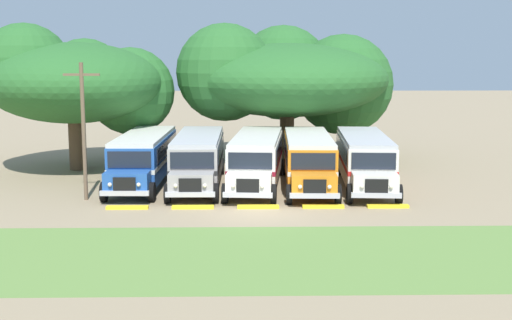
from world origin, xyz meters
TOP-DOWN VIEW (x-y plane):
  - ground_plane at (0.00, 0.00)m, footprint 220.00×220.00m
  - foreground_grass_strip at (0.00, -6.94)m, footprint 80.00×8.34m
  - parked_bus_slot_0 at (-6.34, 7.27)m, footprint 2.91×10.87m
  - parked_bus_slot_1 at (-3.23, 6.91)m, footprint 2.74×10.85m
  - parked_bus_slot_2 at (0.07, 6.70)m, footprint 3.60×10.98m
  - parked_bus_slot_3 at (2.95, 6.49)m, footprint 3.08×10.89m
  - parked_bus_slot_4 at (6.11, 6.50)m, footprint 3.39×10.95m
  - curb_wheelstop_0 at (-6.25, 0.79)m, footprint 2.00×0.36m
  - curb_wheelstop_1 at (-3.12, 0.79)m, footprint 2.00×0.36m
  - curb_wheelstop_2 at (0.00, 0.79)m, footprint 2.00×0.36m
  - curb_wheelstop_3 at (3.12, 0.79)m, footprint 2.00×0.36m
  - curb_wheelstop_4 at (6.25, 0.79)m, footprint 2.00×0.36m
  - broad_shade_tree at (2.55, 16.93)m, footprint 15.23×14.98m
  - secondary_tree at (-11.19, 12.63)m, footprint 11.74×12.04m
  - utility_pole at (-8.68, 2.94)m, footprint 1.80×0.20m

SIDE VIEW (x-z plane):
  - ground_plane at x=0.00m, z-range 0.00..0.00m
  - foreground_grass_strip at x=0.00m, z-range 0.00..0.01m
  - curb_wheelstop_0 at x=-6.25m, z-range 0.00..0.15m
  - curb_wheelstop_1 at x=-3.12m, z-range 0.00..0.15m
  - curb_wheelstop_2 at x=0.00m, z-range 0.00..0.15m
  - curb_wheelstop_3 at x=3.12m, z-range 0.00..0.15m
  - curb_wheelstop_4 at x=6.25m, z-range 0.00..0.15m
  - parked_bus_slot_0 at x=-6.34m, z-range 0.17..2.99m
  - parked_bus_slot_1 at x=-3.23m, z-range 0.17..2.99m
  - parked_bus_slot_2 at x=0.07m, z-range 0.17..2.99m
  - parked_bus_slot_3 at x=2.95m, z-range 0.17..2.99m
  - parked_bus_slot_4 at x=6.11m, z-range 0.17..2.99m
  - utility_pole at x=-8.68m, z-range 0.24..7.15m
  - secondary_tree at x=-11.19m, z-range 0.97..10.21m
  - broad_shade_tree at x=2.55m, z-range 0.89..10.41m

